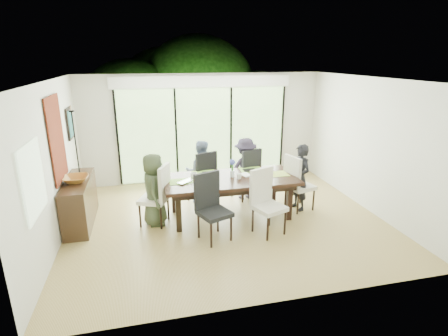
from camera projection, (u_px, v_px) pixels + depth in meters
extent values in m
cube|color=olive|center=(227.00, 220.00, 6.89)|extent=(6.00, 5.00, 0.01)
cube|color=white|center=(227.00, 79.00, 6.07)|extent=(6.00, 5.00, 0.01)
cube|color=beige|center=(204.00, 128.00, 8.81)|extent=(6.00, 0.02, 2.70)
cube|color=white|center=(277.00, 209.00, 4.15)|extent=(6.00, 0.02, 2.70)
cube|color=silver|center=(52.00, 165.00, 5.83)|extent=(0.02, 5.00, 2.70)
cube|color=silver|center=(370.00, 145.00, 7.13)|extent=(0.02, 5.00, 2.70)
cube|color=#598C3F|center=(204.00, 134.00, 8.82)|extent=(4.20, 0.02, 2.30)
cube|color=white|center=(203.00, 82.00, 8.41)|extent=(4.40, 0.06, 0.28)
cube|color=black|center=(118.00, 139.00, 8.35)|extent=(0.05, 0.04, 2.30)
cube|color=black|center=(176.00, 136.00, 8.65)|extent=(0.05, 0.04, 2.30)
cube|color=black|center=(231.00, 133.00, 8.96)|extent=(0.05, 0.04, 2.30)
cube|color=black|center=(282.00, 131.00, 9.26)|extent=(0.05, 0.04, 2.30)
cube|color=#8CAD7F|center=(33.00, 180.00, 4.68)|extent=(0.02, 0.90, 1.00)
cube|color=brown|center=(199.00, 170.00, 10.06)|extent=(6.00, 1.80, 0.10)
cube|color=brown|center=(194.00, 144.00, 10.62)|extent=(6.00, 0.08, 0.06)
sphere|color=#14380F|center=(132.00, 112.00, 10.88)|extent=(3.20, 3.20, 3.20)
sphere|color=#14380F|center=(198.00, 96.00, 11.81)|extent=(4.00, 4.00, 4.00)
sphere|color=#14380F|center=(256.00, 114.00, 11.62)|extent=(2.80, 2.80, 2.80)
sphere|color=#14380F|center=(167.00, 100.00, 12.29)|extent=(3.60, 3.60, 3.60)
cube|color=black|center=(230.00, 179.00, 6.85)|extent=(2.60, 1.19, 0.06)
cube|color=black|center=(230.00, 184.00, 6.88)|extent=(2.38, 0.97, 0.11)
cube|color=black|center=(178.00, 213.00, 6.34)|extent=(0.10, 0.10, 0.75)
cube|color=black|center=(289.00, 202.00, 6.81)|extent=(0.10, 0.10, 0.75)
cube|color=black|center=(174.00, 195.00, 7.14)|extent=(0.10, 0.10, 0.75)
cube|color=black|center=(273.00, 187.00, 7.61)|extent=(0.10, 0.10, 0.75)
imported|color=#39442D|center=(154.00, 189.00, 6.55)|extent=(0.47, 0.69, 1.40)
imported|color=black|center=(300.00, 178.00, 7.20)|extent=(0.55, 0.73, 1.40)
imported|color=#7587A9|center=(201.00, 172.00, 7.55)|extent=(0.72, 0.53, 1.40)
imported|color=#251F2F|center=(245.00, 169.00, 7.76)|extent=(0.68, 0.46, 1.40)
cube|color=#6F9F38|center=(182.00, 181.00, 6.63)|extent=(0.48, 0.35, 0.01)
cube|color=#9FB741|center=(276.00, 174.00, 7.04)|extent=(0.48, 0.35, 0.01)
cube|color=#84B741|center=(204.00, 173.00, 7.11)|extent=(0.48, 0.35, 0.01)
cube|color=#80B942|center=(251.00, 169.00, 7.33)|extent=(0.48, 0.35, 0.01)
cube|color=white|center=(206.00, 185.00, 6.44)|extent=(0.48, 0.35, 0.01)
cube|color=black|center=(209.00, 173.00, 7.08)|extent=(0.28, 0.19, 0.01)
cube|color=black|center=(250.00, 170.00, 7.27)|extent=(0.26, 0.18, 0.01)
cube|color=white|center=(265.00, 176.00, 6.94)|extent=(0.32, 0.24, 0.00)
cube|color=white|center=(206.00, 184.00, 6.44)|extent=(0.28, 0.28, 0.03)
cube|color=#D95719|center=(205.00, 183.00, 6.43)|extent=(0.22, 0.22, 0.02)
cylinder|color=silver|center=(232.00, 174.00, 6.88)|extent=(0.09, 0.09, 0.13)
cylinder|color=#337226|center=(232.00, 167.00, 6.84)|extent=(0.04, 0.04, 0.17)
sphere|color=#4958B7|center=(232.00, 162.00, 6.80)|extent=(0.12, 0.12, 0.12)
imported|color=silver|center=(188.00, 182.00, 6.56)|extent=(0.42, 0.41, 0.03)
imported|color=white|center=(194.00, 175.00, 6.81)|extent=(0.18, 0.18, 0.10)
imported|color=white|center=(239.00, 176.00, 6.76)|extent=(0.14, 0.14, 0.10)
imported|color=white|center=(267.00, 171.00, 7.09)|extent=(0.15, 0.15, 0.10)
imported|color=white|center=(242.00, 176.00, 6.94)|extent=(0.25, 0.29, 0.02)
cube|color=black|center=(80.00, 202.00, 6.64)|extent=(0.44, 1.56, 0.88)
imported|color=brown|center=(76.00, 179.00, 6.40)|extent=(0.46, 0.46, 0.11)
cylinder|color=black|center=(80.00, 173.00, 6.83)|extent=(0.10, 0.10, 0.04)
cylinder|color=black|center=(76.00, 143.00, 6.64)|extent=(0.02, 0.02, 1.22)
cylinder|color=black|center=(71.00, 111.00, 6.46)|extent=(0.10, 0.10, 0.03)
cylinder|color=silver|center=(71.00, 108.00, 6.44)|extent=(0.04, 0.04, 0.10)
cube|color=maroon|center=(57.00, 139.00, 6.10)|extent=(0.02, 1.00, 1.50)
cube|color=black|center=(70.00, 123.00, 7.29)|extent=(0.03, 0.55, 0.65)
cube|color=#164548|center=(71.00, 123.00, 7.29)|extent=(0.01, 0.45, 0.55)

